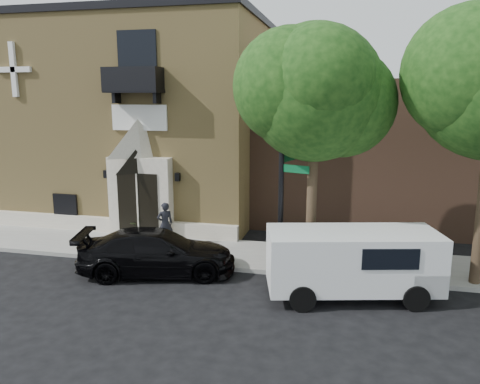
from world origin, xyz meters
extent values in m
plane|color=black|center=(0.00, 0.00, 0.00)|extent=(120.00, 120.00, 0.00)
cube|color=gray|center=(1.00, 1.50, 0.07)|extent=(42.00, 3.00, 0.15)
cube|color=tan|center=(-3.00, 8.00, 4.50)|extent=(12.00, 10.00, 9.00)
cube|color=black|center=(-3.00, 8.00, 9.15)|extent=(12.20, 10.20, 0.30)
cube|color=silver|center=(-3.00, 2.88, 0.45)|extent=(12.00, 0.30, 0.60)
cube|color=silver|center=(-1.00, 2.75, 1.75)|extent=(2.60, 0.55, 3.20)
pyramid|color=silver|center=(-1.00, 2.75, 4.10)|extent=(2.60, 0.55, 1.50)
cube|color=black|center=(-1.00, 2.46, 1.45)|extent=(1.70, 0.06, 2.60)
cube|color=silver|center=(-1.00, 2.42, 1.45)|extent=(0.06, 0.04, 2.60)
cube|color=white|center=(-1.00, 2.94, 4.90)|extent=(2.30, 0.10, 1.00)
cube|color=black|center=(-1.00, 2.55, 5.90)|extent=(2.20, 0.90, 0.10)
cube|color=black|center=(-1.00, 2.12, 6.35)|extent=(2.20, 0.06, 0.90)
cube|color=black|center=(-2.05, 2.55, 6.35)|extent=(0.06, 0.90, 0.90)
cube|color=black|center=(0.05, 2.55, 6.35)|extent=(0.06, 0.90, 0.90)
cube|color=black|center=(-1.00, 2.97, 7.10)|extent=(1.60, 0.08, 2.20)
cube|color=white|center=(-6.50, 2.92, 6.80)|extent=(0.22, 0.14, 2.20)
cube|color=white|center=(-6.50, 2.92, 6.80)|extent=(1.60, 0.14, 0.22)
cube|color=black|center=(-4.60, 2.95, 1.15)|extent=(1.10, 0.10, 1.00)
cube|color=orange|center=(-4.60, 2.98, 1.15)|extent=(0.85, 0.06, 0.75)
cube|color=black|center=(-2.55, 2.88, 2.60)|extent=(0.18, 0.18, 0.32)
cube|color=black|center=(0.55, 2.88, 2.60)|extent=(0.18, 0.18, 0.32)
cube|color=brown|center=(12.00, 9.00, 3.20)|extent=(18.00, 8.00, 6.40)
cylinder|color=#38281C|center=(6.00, 0.45, 2.25)|extent=(0.32, 0.32, 4.20)
sphere|color=#12360E|center=(6.00, 0.45, 5.82)|extent=(4.20, 4.20, 4.20)
sphere|color=#12360E|center=(6.80, 0.75, 5.52)|extent=(3.36, 3.36, 3.36)
sphere|color=#12360E|center=(5.30, 0.25, 6.02)|extent=(3.57, 3.57, 3.57)
sphere|color=#12360E|center=(6.20, -0.25, 6.22)|extent=(3.15, 3.15, 3.15)
sphere|color=#12360E|center=(10.30, 0.25, 6.35)|extent=(3.82, 3.82, 3.83)
imported|color=black|center=(1.15, -0.73, 0.74)|extent=(5.42, 3.26, 1.47)
cube|color=white|center=(7.32, -1.13, 1.15)|extent=(5.12, 3.02, 1.63)
cube|color=white|center=(9.19, -0.67, 0.67)|extent=(1.39, 2.10, 0.67)
cube|color=black|center=(9.56, -0.58, 1.44)|extent=(0.67, 1.65, 0.67)
cube|color=black|center=(8.30, -1.89, 1.49)|extent=(1.50, 0.41, 0.58)
cylinder|color=black|center=(6.05, -2.39, 0.37)|extent=(0.77, 0.41, 0.73)
cylinder|color=black|center=(5.61, -0.62, 0.37)|extent=(0.77, 0.41, 0.73)
cylinder|color=black|center=(9.04, -1.65, 0.37)|extent=(0.77, 0.41, 0.73)
cylinder|color=black|center=(8.60, 0.12, 0.37)|extent=(0.77, 0.41, 0.73)
cylinder|color=black|center=(5.04, 0.23, 3.41)|extent=(0.17, 0.17, 6.51)
cube|color=#08562C|center=(5.50, 0.07, 3.52)|extent=(0.89, 0.34, 0.24)
cube|color=#08562C|center=(5.20, 0.69, 3.79)|extent=(0.34, 0.89, 0.24)
cylinder|color=red|center=(5.10, 0.50, 0.19)|extent=(0.35, 0.35, 0.08)
cylinder|color=red|center=(5.10, 0.50, 0.49)|extent=(0.25, 0.25, 0.53)
sphere|color=red|center=(5.10, 0.50, 0.78)|extent=(0.25, 0.25, 0.25)
cylinder|color=red|center=(5.10, 0.50, 0.53)|extent=(0.43, 0.12, 0.12)
cube|color=#0F3A1E|center=(8.19, 0.39, 0.65)|extent=(1.82, 1.30, 1.00)
cube|color=black|center=(8.19, 0.39, 1.19)|extent=(1.87, 1.36, 0.11)
imported|color=#415829|center=(-1.05, 2.61, 0.53)|extent=(0.86, 0.81, 0.77)
imported|color=black|center=(0.42, 1.77, 0.98)|extent=(0.72, 0.68, 1.66)
camera|label=1|loc=(7.10, -14.25, 5.72)|focal=35.00mm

